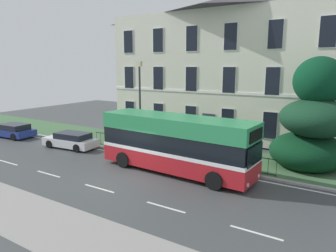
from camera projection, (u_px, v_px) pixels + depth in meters
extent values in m
cube|color=#3F4344|center=(123.00, 178.00, 17.34)|extent=(60.00, 56.00, 0.06)
cube|color=silver|center=(159.00, 161.00, 20.36)|extent=(54.00, 0.14, 0.01)
cube|color=silver|center=(8.00, 163.00, 20.05)|extent=(2.00, 0.12, 0.01)
cube|color=silver|center=(48.00, 174.00, 17.94)|extent=(2.00, 0.12, 0.01)
cube|color=silver|center=(99.00, 188.00, 15.84)|extent=(2.00, 0.12, 0.01)
cube|color=silver|center=(166.00, 207.00, 13.74)|extent=(2.00, 0.12, 0.01)
cube|color=silver|center=(256.00, 233.00, 11.63)|extent=(2.00, 0.12, 0.01)
cube|color=#9E9E99|center=(163.00, 158.00, 20.74)|extent=(57.00, 0.24, 0.12)
cube|color=#406640|center=(182.00, 150.00, 22.76)|extent=(57.00, 4.64, 0.12)
cube|color=gray|center=(34.00, 218.00, 12.77)|extent=(57.00, 3.00, 0.01)
cube|color=beige|center=(229.00, 75.00, 27.88)|extent=(19.42, 8.08, 10.32)
pyramid|color=#3F3840|center=(232.00, 5.00, 26.75)|extent=(19.81, 8.24, 1.56)
cube|color=white|center=(209.00, 92.00, 24.74)|extent=(19.42, 0.06, 0.20)
cube|color=#2D333D|center=(208.00, 127.00, 25.27)|extent=(1.10, 0.06, 2.20)
cube|color=white|center=(130.00, 112.00, 29.40)|extent=(1.09, 0.04, 2.03)
cube|color=black|center=(130.00, 112.00, 29.38)|extent=(0.99, 0.03, 1.93)
cube|color=white|center=(158.00, 114.00, 27.70)|extent=(1.09, 0.04, 2.03)
cube|color=black|center=(158.00, 114.00, 27.68)|extent=(0.99, 0.03, 1.93)
cube|color=white|center=(191.00, 118.00, 26.00)|extent=(1.09, 0.04, 2.03)
cube|color=black|center=(191.00, 118.00, 25.98)|extent=(0.99, 0.03, 1.93)
cube|color=white|center=(227.00, 121.00, 24.29)|extent=(1.09, 0.04, 2.03)
cube|color=black|center=(227.00, 121.00, 24.28)|extent=(0.99, 0.03, 1.93)
cube|color=white|center=(270.00, 125.00, 22.59)|extent=(1.09, 0.04, 2.03)
cube|color=black|center=(270.00, 125.00, 22.58)|extent=(0.99, 0.03, 1.93)
cube|color=white|center=(319.00, 130.00, 20.89)|extent=(1.09, 0.04, 2.03)
cube|color=black|center=(319.00, 130.00, 20.87)|extent=(0.99, 0.03, 1.93)
cube|color=white|center=(129.00, 77.00, 28.80)|extent=(1.09, 0.04, 2.03)
cube|color=black|center=(129.00, 77.00, 28.78)|extent=(0.99, 0.03, 1.93)
cube|color=white|center=(158.00, 78.00, 27.10)|extent=(1.09, 0.04, 2.03)
cube|color=black|center=(158.00, 78.00, 27.08)|extent=(0.99, 0.03, 1.93)
cube|color=white|center=(191.00, 79.00, 25.39)|extent=(1.09, 0.04, 2.03)
cube|color=black|center=(191.00, 79.00, 25.38)|extent=(0.99, 0.03, 1.93)
cube|color=white|center=(229.00, 80.00, 23.69)|extent=(1.09, 0.04, 2.03)
cube|color=black|center=(229.00, 80.00, 23.67)|extent=(0.99, 0.03, 1.93)
cube|color=white|center=(273.00, 81.00, 21.99)|extent=(1.09, 0.04, 2.03)
cube|color=black|center=(273.00, 81.00, 21.97)|extent=(0.99, 0.03, 1.93)
cube|color=white|center=(323.00, 82.00, 20.29)|extent=(1.09, 0.04, 2.03)
cube|color=black|center=(323.00, 82.00, 20.27)|extent=(0.99, 0.03, 1.93)
cube|color=white|center=(128.00, 42.00, 28.19)|extent=(1.09, 0.04, 2.03)
cube|color=black|center=(128.00, 42.00, 28.18)|extent=(0.99, 0.03, 1.93)
cube|color=white|center=(158.00, 40.00, 26.49)|extent=(1.09, 0.04, 2.03)
cube|color=black|center=(158.00, 40.00, 26.48)|extent=(0.99, 0.03, 1.93)
cube|color=white|center=(192.00, 39.00, 24.79)|extent=(1.09, 0.04, 2.03)
cube|color=black|center=(192.00, 38.00, 24.77)|extent=(0.99, 0.03, 1.93)
cube|color=white|center=(231.00, 37.00, 23.09)|extent=(1.09, 0.04, 2.03)
cube|color=black|center=(230.00, 36.00, 23.07)|extent=(0.99, 0.03, 1.93)
cube|color=white|center=(276.00, 34.00, 21.39)|extent=(1.09, 0.04, 2.03)
cube|color=black|center=(275.00, 34.00, 21.37)|extent=(0.99, 0.03, 1.93)
cube|color=white|center=(328.00, 31.00, 19.68)|extent=(1.09, 0.04, 2.03)
cube|color=black|center=(328.00, 31.00, 19.67)|extent=(0.99, 0.03, 1.93)
cube|color=black|center=(171.00, 144.00, 20.55)|extent=(13.57, 0.04, 0.04)
cube|color=black|center=(171.00, 156.00, 20.72)|extent=(13.57, 0.04, 0.04)
cylinder|color=black|center=(97.00, 138.00, 24.21)|extent=(0.02, 0.02, 0.95)
cylinder|color=black|center=(101.00, 139.00, 23.98)|extent=(0.02, 0.02, 0.95)
cylinder|color=black|center=(105.00, 140.00, 23.74)|extent=(0.02, 0.02, 0.95)
cylinder|color=black|center=(110.00, 140.00, 23.50)|extent=(0.02, 0.02, 0.95)
cylinder|color=black|center=(114.00, 141.00, 23.26)|extent=(0.02, 0.02, 0.95)
cylinder|color=black|center=(119.00, 142.00, 23.02)|extent=(0.02, 0.02, 0.95)
cylinder|color=black|center=(123.00, 143.00, 22.79)|extent=(0.02, 0.02, 0.95)
cylinder|color=black|center=(128.00, 143.00, 22.55)|extent=(0.02, 0.02, 0.95)
cylinder|color=black|center=(133.00, 144.00, 22.31)|extent=(0.02, 0.02, 0.95)
cylinder|color=black|center=(138.00, 145.00, 22.07)|extent=(0.02, 0.02, 0.95)
cylinder|color=black|center=(143.00, 146.00, 21.83)|extent=(0.02, 0.02, 0.95)
cylinder|color=black|center=(149.00, 147.00, 21.60)|extent=(0.02, 0.02, 0.95)
cylinder|color=black|center=(154.00, 148.00, 21.36)|extent=(0.02, 0.02, 0.95)
cylinder|color=black|center=(160.00, 149.00, 21.12)|extent=(0.02, 0.02, 0.95)
cylinder|color=black|center=(165.00, 150.00, 20.88)|extent=(0.02, 0.02, 0.95)
cylinder|color=black|center=(171.00, 151.00, 20.64)|extent=(0.02, 0.02, 0.95)
cylinder|color=black|center=(177.00, 152.00, 20.41)|extent=(0.02, 0.02, 0.95)
cylinder|color=black|center=(183.00, 153.00, 20.17)|extent=(0.02, 0.02, 0.95)
cylinder|color=black|center=(189.00, 154.00, 19.93)|extent=(0.02, 0.02, 0.95)
cylinder|color=black|center=(195.00, 155.00, 19.69)|extent=(0.02, 0.02, 0.95)
cylinder|color=black|center=(202.00, 156.00, 19.46)|extent=(0.02, 0.02, 0.95)
cylinder|color=black|center=(208.00, 157.00, 19.22)|extent=(0.02, 0.02, 0.95)
cylinder|color=black|center=(215.00, 158.00, 18.98)|extent=(0.02, 0.02, 0.95)
cylinder|color=black|center=(222.00, 159.00, 18.74)|extent=(0.02, 0.02, 0.95)
cylinder|color=black|center=(229.00, 160.00, 18.50)|extent=(0.02, 0.02, 0.95)
cylinder|color=black|center=(237.00, 162.00, 18.27)|extent=(0.02, 0.02, 0.95)
cylinder|color=black|center=(244.00, 163.00, 18.03)|extent=(0.02, 0.02, 0.95)
cylinder|color=black|center=(252.00, 164.00, 17.79)|extent=(0.02, 0.02, 0.95)
cylinder|color=black|center=(260.00, 166.00, 17.55)|extent=(0.02, 0.02, 0.95)
cylinder|color=black|center=(268.00, 167.00, 17.31)|extent=(0.02, 0.02, 0.95)
cylinder|color=black|center=(276.00, 168.00, 17.08)|extent=(0.02, 0.02, 0.95)
cylinder|color=#423328|center=(310.00, 156.00, 18.73)|extent=(0.51, 0.51, 1.30)
ellipsoid|color=#0C351B|center=(307.00, 151.00, 18.84)|extent=(4.42, 4.42, 2.35)
ellipsoid|color=#143A23|center=(316.00, 118.00, 18.03)|extent=(4.07, 4.07, 2.25)
ellipsoid|color=#0A391F|center=(319.00, 81.00, 17.85)|extent=(2.86, 2.86, 2.78)
cube|color=#AF1A21|center=(176.00, 159.00, 18.19)|extent=(9.40, 2.80, 1.09)
cube|color=white|center=(176.00, 150.00, 18.09)|extent=(9.43, 2.82, 0.20)
cube|color=black|center=(176.00, 141.00, 17.98)|extent=(9.32, 2.76, 1.03)
cube|color=#2B8E53|center=(176.00, 124.00, 17.80)|extent=(9.40, 2.80, 0.91)
cube|color=black|center=(255.00, 155.00, 15.36)|extent=(0.15, 2.00, 0.94)
cube|color=black|center=(256.00, 135.00, 15.18)|extent=(0.14, 1.71, 0.58)
cylinder|color=silver|center=(259.00, 176.00, 16.23)|extent=(0.05, 0.20, 0.20)
cylinder|color=silver|center=(248.00, 185.00, 15.00)|extent=(0.05, 0.20, 0.20)
cylinder|color=black|center=(233.00, 168.00, 17.43)|extent=(0.97, 0.34, 0.96)
cylinder|color=black|center=(214.00, 180.00, 15.60)|extent=(0.97, 0.34, 0.96)
cylinder|color=black|center=(147.00, 151.00, 20.89)|extent=(0.97, 0.34, 0.96)
cylinder|color=black|center=(123.00, 160.00, 19.06)|extent=(0.97, 0.34, 0.96)
cube|color=navy|center=(13.00, 132.00, 27.23)|extent=(4.13, 2.13, 0.53)
cube|color=black|center=(14.00, 127.00, 27.02)|extent=(2.52, 1.78, 0.47)
cylinder|color=black|center=(12.00, 130.00, 28.59)|extent=(0.61, 0.23, 0.60)
cylinder|color=black|center=(14.00, 137.00, 25.92)|extent=(0.61, 0.23, 0.60)
cylinder|color=black|center=(31.00, 133.00, 27.42)|extent=(0.61, 0.23, 0.60)
cube|color=silver|center=(71.00, 142.00, 23.64)|extent=(4.35, 2.08, 0.58)
cube|color=black|center=(73.00, 136.00, 23.43)|extent=(2.66, 1.72, 0.44)
cylinder|color=black|center=(50.00, 144.00, 23.56)|extent=(0.61, 0.24, 0.60)
cylinder|color=black|center=(65.00, 140.00, 24.97)|extent=(0.61, 0.24, 0.60)
cylinder|color=black|center=(77.00, 148.00, 22.36)|extent=(0.61, 0.24, 0.60)
cylinder|color=black|center=(92.00, 143.00, 23.77)|extent=(0.61, 0.24, 0.60)
cylinder|color=#333338|center=(140.00, 109.00, 22.46)|extent=(0.14, 0.14, 5.92)
cube|color=beige|center=(139.00, 64.00, 21.86)|extent=(0.36, 0.24, 0.36)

